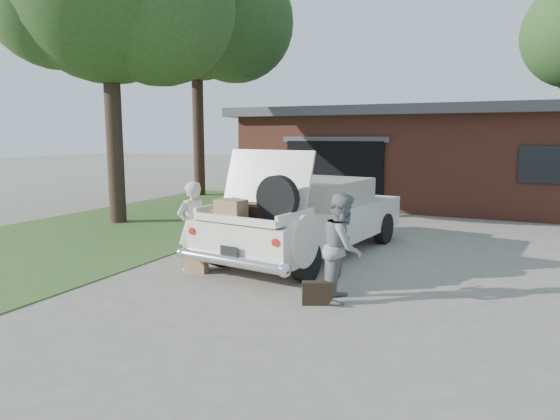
% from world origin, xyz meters
% --- Properties ---
extents(ground, '(90.00, 90.00, 0.00)m').
position_xyz_m(ground, '(0.00, 0.00, 0.00)').
color(ground, gray).
rests_on(ground, ground).
extents(grass_strip, '(6.00, 16.00, 0.02)m').
position_xyz_m(grass_strip, '(-5.50, 3.00, 0.01)').
color(grass_strip, '#2D4C1E').
rests_on(grass_strip, ground).
extents(house, '(12.80, 7.80, 3.30)m').
position_xyz_m(house, '(0.98, 11.47, 1.67)').
color(house, brown).
rests_on(house, ground).
extents(tree_back, '(6.93, 6.02, 10.50)m').
position_xyz_m(tree_back, '(-7.55, 9.49, 7.17)').
color(tree_back, '#38281E').
rests_on(tree_back, ground).
extents(sedan, '(2.73, 5.49, 2.14)m').
position_xyz_m(sedan, '(-0.01, 2.02, 0.77)').
color(sedan, silver).
rests_on(sedan, ground).
extents(woman_left, '(0.58, 0.68, 1.59)m').
position_xyz_m(woman_left, '(-1.47, 0.06, 0.79)').
color(woman_left, beige).
rests_on(woman_left, ground).
extents(woman_right, '(0.71, 0.85, 1.58)m').
position_xyz_m(woman_right, '(1.47, -0.42, 0.79)').
color(woman_right, slate).
rests_on(woman_right, ground).
extents(suitcase_left, '(0.45, 0.17, 0.34)m').
position_xyz_m(suitcase_left, '(-1.32, -0.06, 0.17)').
color(suitcase_left, '#93694A').
rests_on(suitcase_left, ground).
extents(suitcase_right, '(0.45, 0.30, 0.33)m').
position_xyz_m(suitcase_right, '(1.22, -0.77, 0.17)').
color(suitcase_right, black).
rests_on(suitcase_right, ground).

